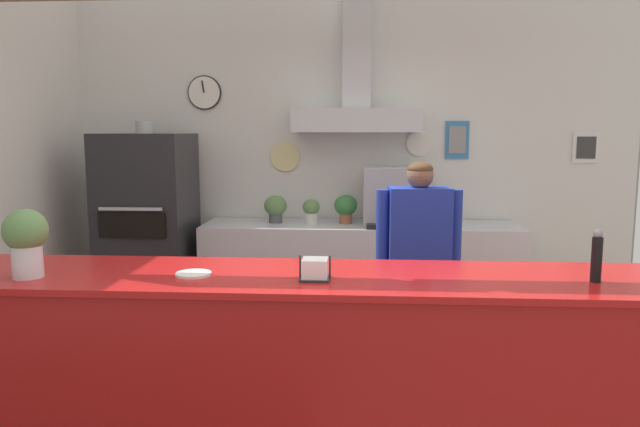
% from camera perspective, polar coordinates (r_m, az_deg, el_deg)
% --- Properties ---
extents(back_wall_assembly, '(5.03, 2.63, 3.07)m').
position_cam_1_polar(back_wall_assembly, '(5.27, 2.98, 7.02)').
color(back_wall_assembly, gray).
rests_on(back_wall_assembly, ground_plane).
extents(service_counter, '(3.85, 0.68, 1.07)m').
position_cam_1_polar(service_counter, '(2.89, 1.92, -16.19)').
color(service_counter, maroon).
rests_on(service_counter, ground_plane).
extents(back_prep_counter, '(2.69, 0.62, 0.93)m').
position_cam_1_polar(back_prep_counter, '(5.19, 3.88, -6.14)').
color(back_prep_counter, silver).
rests_on(back_prep_counter, ground_plane).
extents(pizza_oven, '(0.72, 0.73, 1.79)m').
position_cam_1_polar(pizza_oven, '(5.25, -16.06, -1.90)').
color(pizza_oven, '#232326').
rests_on(pizza_oven, ground_plane).
extents(shop_worker, '(0.55, 0.25, 1.52)m').
position_cam_1_polar(shop_worker, '(3.92, 9.33, -5.51)').
color(shop_worker, '#232328').
rests_on(shop_worker, ground_plane).
extents(espresso_machine, '(0.53, 0.45, 0.49)m').
position_cam_1_polar(espresso_machine, '(5.05, 7.15, 1.61)').
color(espresso_machine, '#A3A5AD').
rests_on(espresso_machine, back_prep_counter).
extents(potted_thyme, '(0.15, 0.15, 0.21)m').
position_cam_1_polar(potted_thyme, '(5.09, -0.85, 0.31)').
color(potted_thyme, beige).
rests_on(potted_thyme, back_prep_counter).
extents(potted_oregano, '(0.20, 0.20, 0.24)m').
position_cam_1_polar(potted_oregano, '(5.15, -4.28, 0.60)').
color(potted_oregano, '#4C4C51').
rests_on(potted_oregano, back_prep_counter).
extents(potted_rosemary, '(0.20, 0.20, 0.25)m').
position_cam_1_polar(potted_rosemary, '(5.11, 2.47, 0.63)').
color(potted_rosemary, '#9E563D').
rests_on(potted_rosemary, back_prep_counter).
extents(condiment_plate, '(0.16, 0.16, 0.01)m').
position_cam_1_polar(condiment_plate, '(2.77, -11.99, -5.66)').
color(condiment_plate, white).
rests_on(condiment_plate, service_counter).
extents(napkin_holder, '(0.14, 0.13, 0.11)m').
position_cam_1_polar(napkin_holder, '(2.63, -0.49, -5.41)').
color(napkin_holder, '#262628').
rests_on(napkin_holder, service_counter).
extents(basil_vase, '(0.19, 0.19, 0.31)m').
position_cam_1_polar(basil_vase, '(2.94, -26.27, -2.35)').
color(basil_vase, silver).
rests_on(basil_vase, service_counter).
extents(pepper_grinder, '(0.05, 0.05, 0.23)m').
position_cam_1_polar(pepper_grinder, '(2.83, 24.93, -3.70)').
color(pepper_grinder, black).
rests_on(pepper_grinder, service_counter).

